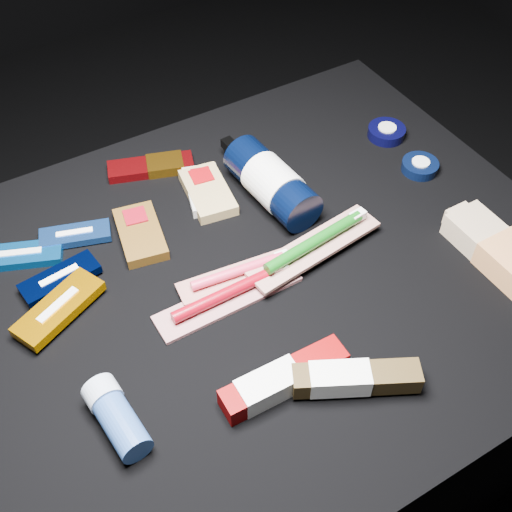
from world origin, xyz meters
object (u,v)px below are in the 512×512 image
lotion_bottle (272,182)px  deodorant_stick (116,417)px  bodywash_bottle (504,256)px  toothpaste_carton_red (279,381)px

lotion_bottle → deodorant_stick: lotion_bottle is taller
bodywash_bottle → toothpaste_carton_red: size_ratio=1.14×
lotion_bottle → toothpaste_carton_red: lotion_bottle is taller
bodywash_bottle → deodorant_stick: bearing=175.3°
bodywash_bottle → deodorant_stick: deodorant_stick is taller
toothpaste_carton_red → deodorant_stick: bearing=165.3°
lotion_bottle → bodywash_bottle: 0.37m
lotion_bottle → toothpaste_carton_red: 0.36m
bodywash_bottle → toothpaste_carton_red: bodywash_bottle is taller
lotion_bottle → deodorant_stick: (-0.38, -0.25, -0.01)m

